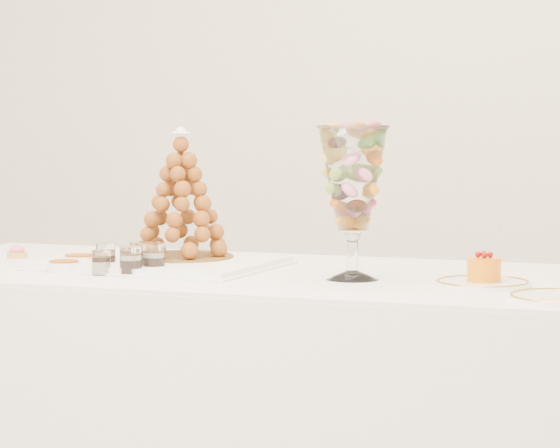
% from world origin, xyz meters
% --- Properties ---
extents(buffet_table, '(2.18, 0.93, 0.82)m').
position_xyz_m(buffet_table, '(0.04, 0.37, 0.41)').
color(buffet_table, white).
rests_on(buffet_table, ground).
extents(lace_tray, '(0.62, 0.47, 0.02)m').
position_xyz_m(lace_tray, '(-0.32, 0.37, 0.83)').
color(lace_tray, white).
rests_on(lace_tray, buffet_table).
extents(macaron_vase, '(0.17, 0.17, 0.38)m').
position_xyz_m(macaron_vase, '(0.26, 0.30, 1.07)').
color(macaron_vase, white).
rests_on(macaron_vase, buffet_table).
extents(cake_plate, '(0.23, 0.23, 0.01)m').
position_xyz_m(cake_plate, '(0.59, 0.30, 0.83)').
color(cake_plate, white).
rests_on(cake_plate, buffet_table).
extents(pink_tart, '(0.06, 0.06, 0.04)m').
position_xyz_m(pink_tart, '(-0.79, 0.40, 0.84)').
color(pink_tart, tan).
rests_on(pink_tart, buffet_table).
extents(verrine_a, '(0.06, 0.06, 0.07)m').
position_xyz_m(verrine_a, '(-0.42, 0.26, 0.86)').
color(verrine_a, white).
rests_on(verrine_a, buffet_table).
extents(verrine_b, '(0.06, 0.06, 0.08)m').
position_xyz_m(verrine_b, '(-0.31, 0.25, 0.86)').
color(verrine_b, white).
rests_on(verrine_b, buffet_table).
extents(verrine_c, '(0.06, 0.06, 0.08)m').
position_xyz_m(verrine_c, '(-0.26, 0.23, 0.86)').
color(verrine_c, white).
rests_on(verrine_c, buffet_table).
extents(verrine_d, '(0.05, 0.05, 0.06)m').
position_xyz_m(verrine_d, '(-0.37, 0.15, 0.85)').
color(verrine_d, white).
rests_on(verrine_d, buffet_table).
extents(verrine_e, '(0.06, 0.06, 0.08)m').
position_xyz_m(verrine_e, '(-0.29, 0.16, 0.86)').
color(verrine_e, white).
rests_on(verrine_e, buffet_table).
extents(ramekin_back, '(0.09, 0.09, 0.03)m').
position_xyz_m(ramekin_back, '(-0.52, 0.29, 0.83)').
color(ramekin_back, white).
rests_on(ramekin_back, buffet_table).
extents(ramekin_front, '(0.09, 0.09, 0.03)m').
position_xyz_m(ramekin_front, '(-0.49, 0.16, 0.83)').
color(ramekin_front, white).
rests_on(ramekin_front, buffet_table).
extents(croquembouche, '(0.29, 0.29, 0.36)m').
position_xyz_m(croquembouche, '(-0.28, 0.43, 1.01)').
color(croquembouche, brown).
rests_on(croquembouche, lace_tray).
extents(mousse_cake, '(0.08, 0.08, 0.07)m').
position_xyz_m(mousse_cake, '(0.59, 0.31, 0.86)').
color(mousse_cake, orange).
rests_on(mousse_cake, cake_plate).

